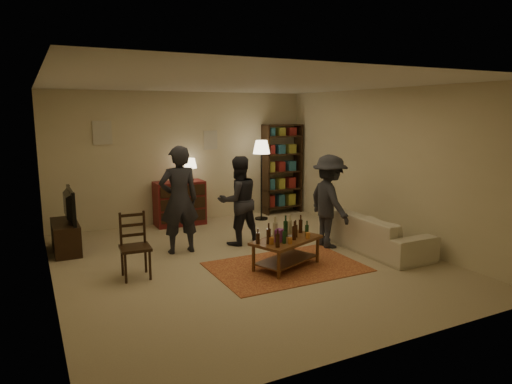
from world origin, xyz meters
TOP-DOWN VIEW (x-y plane):
  - floor at (0.00, 0.00)m, footprint 6.00×6.00m
  - room_shell at (-0.65, 2.98)m, footprint 6.00×6.00m
  - rug at (0.42, -0.53)m, footprint 2.20×1.50m
  - coffee_table at (0.40, -0.53)m, footprint 1.21×0.94m
  - dining_chair at (-1.68, 0.11)m, footprint 0.43×0.43m
  - tv_stand at (-2.44, 1.80)m, footprint 0.40×1.00m
  - dresser at (-0.19, 2.71)m, footprint 1.00×0.50m
  - bookshelf at (2.25, 2.78)m, footprint 0.90×0.34m
  - floor_lamp at (1.51, 2.38)m, footprint 0.36×0.36m
  - sofa at (2.20, -0.40)m, footprint 0.81×2.08m
  - person_left at (-0.77, 0.91)m, footprint 0.66×0.45m
  - person_right at (0.29, 0.91)m, footprint 0.78×0.62m
  - person_by_sofa at (1.61, 0.07)m, footprint 0.67×1.07m

SIDE VIEW (x-z plane):
  - floor at x=0.00m, z-range 0.00..0.00m
  - rug at x=0.42m, z-range 0.00..0.01m
  - sofa at x=2.20m, z-range 0.00..0.61m
  - tv_stand at x=-2.44m, z-range -0.14..0.91m
  - coffee_table at x=0.40m, z-range 0.00..0.78m
  - dresser at x=-0.19m, z-range -0.20..1.16m
  - dining_chair at x=-1.68m, z-range 0.02..0.95m
  - person_right at x=0.29m, z-range 0.00..1.55m
  - person_by_sofa at x=1.61m, z-range 0.00..1.59m
  - person_left at x=-0.77m, z-range 0.00..1.77m
  - bookshelf at x=2.25m, z-range 0.03..2.04m
  - floor_lamp at x=1.51m, z-range 0.59..2.29m
  - room_shell at x=-0.65m, z-range -1.19..4.81m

